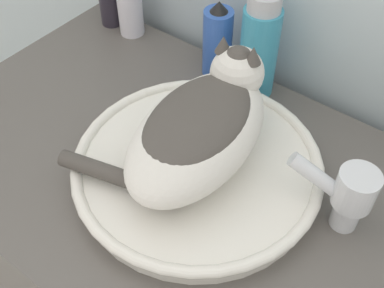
# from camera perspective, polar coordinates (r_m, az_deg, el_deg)

# --- Properties ---
(vanity_counter) EXTENTS (1.00, 0.61, 0.83)m
(vanity_counter) POSITION_cam_1_polar(r_m,az_deg,el_deg) (1.20, -1.15, -15.45)
(vanity_counter) COLOR #56514C
(vanity_counter) RESTS_ON ground_plane
(sink_basin) EXTENTS (0.43, 0.43, 0.05)m
(sink_basin) POSITION_cam_1_polar(r_m,az_deg,el_deg) (0.82, 0.65, -2.78)
(sink_basin) COLOR white
(sink_basin) RESTS_ON vanity_counter
(cat) EXTENTS (0.27, 0.33, 0.16)m
(cat) POSITION_cam_1_polar(r_m,az_deg,el_deg) (0.76, 1.04, 2.20)
(cat) COLOR silver
(cat) RESTS_ON sink_basin
(faucet) EXTENTS (0.14, 0.07, 0.13)m
(faucet) POSITION_cam_1_polar(r_m,az_deg,el_deg) (0.76, 18.01, -5.66)
(faucet) COLOR silver
(faucet) RESTS_ON vanity_counter
(spray_bottle_trigger) EXTENTS (0.06, 0.06, 0.17)m
(spray_bottle_trigger) POSITION_cam_1_polar(r_m,az_deg,el_deg) (1.00, 3.04, 12.05)
(spray_bottle_trigger) COLOR #335BB7
(spray_bottle_trigger) RESTS_ON vanity_counter
(mouthwash_bottle) EXTENTS (0.07, 0.07, 0.22)m
(mouthwash_bottle) POSITION_cam_1_polar(r_m,az_deg,el_deg) (0.95, 7.96, 11.29)
(mouthwash_bottle) COLOR teal
(mouthwash_bottle) RESTS_ON vanity_counter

